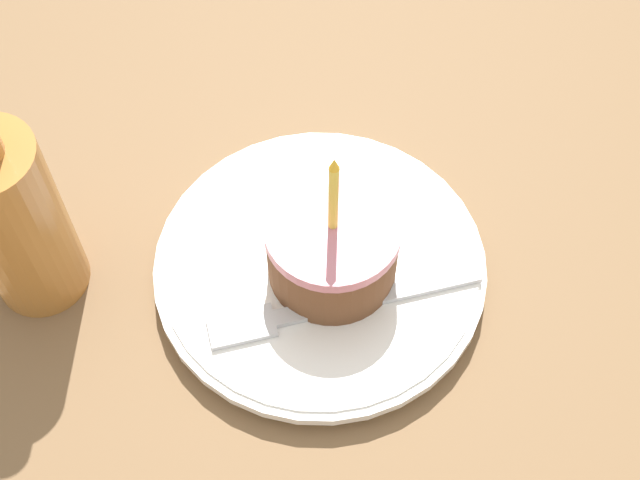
{
  "coord_description": "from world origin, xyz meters",
  "views": [
    {
      "loc": [
        0.25,
        0.19,
        0.56
      ],
      "look_at": [
        0.01,
        -0.02,
        0.05
      ],
      "focal_mm": 50.0,
      "sensor_mm": 36.0,
      "label": 1
    }
  ],
  "objects_px": {
    "fork": "(327,308)",
    "bottle": "(13,216)",
    "plate": "(320,268)",
    "cake_slice": "(332,248)"
  },
  "relations": [
    {
      "from": "plate",
      "to": "cake_slice",
      "type": "distance_m",
      "value": 0.04
    },
    {
      "from": "cake_slice",
      "to": "fork",
      "type": "relative_size",
      "value": 0.76
    },
    {
      "from": "fork",
      "to": "bottle",
      "type": "bearing_deg",
      "value": -59.24
    },
    {
      "from": "plate",
      "to": "fork",
      "type": "height_order",
      "value": "fork"
    },
    {
      "from": "cake_slice",
      "to": "plate",
      "type": "bearing_deg",
      "value": -86.55
    },
    {
      "from": "cake_slice",
      "to": "fork",
      "type": "distance_m",
      "value": 0.04
    },
    {
      "from": "fork",
      "to": "bottle",
      "type": "height_order",
      "value": "bottle"
    },
    {
      "from": "plate",
      "to": "fork",
      "type": "xyz_separation_m",
      "value": [
        0.03,
        0.03,
        0.01
      ]
    },
    {
      "from": "cake_slice",
      "to": "bottle",
      "type": "bearing_deg",
      "value": -50.4
    },
    {
      "from": "bottle",
      "to": "plate",
      "type": "bearing_deg",
      "value": 131.38
    }
  ]
}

